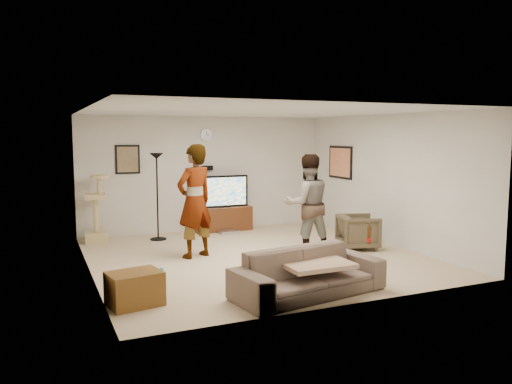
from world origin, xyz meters
name	(u,v)px	position (x,y,z in m)	size (l,w,h in m)	color
floor	(256,257)	(0.00, 0.00, -0.01)	(5.50, 5.50, 0.02)	tan
ceiling	(256,111)	(0.00, 0.00, 2.51)	(5.50, 5.50, 0.02)	silver
wall_back	(206,174)	(0.00, 2.75, 1.25)	(5.50, 0.04, 2.50)	beige
wall_front	(347,206)	(0.00, -2.75, 1.25)	(5.50, 0.04, 2.50)	beige
wall_left	(88,192)	(-2.75, 0.00, 1.25)	(0.04, 5.50, 2.50)	beige
wall_right	(387,179)	(2.75, 0.00, 1.25)	(0.04, 5.50, 2.50)	beige
wall_clock	(206,135)	(0.00, 2.72, 2.10)	(0.26, 0.26, 0.04)	silver
wall_speaker	(207,168)	(0.00, 2.69, 1.38)	(0.25, 0.10, 0.10)	black
picture_back	(128,159)	(-1.70, 2.73, 1.60)	(0.42, 0.03, 0.52)	#756146
picture_right	(340,162)	(2.73, 1.60, 1.50)	(0.03, 0.78, 0.62)	#D97D57
tv_stand	(223,219)	(0.29, 2.50, 0.26)	(1.26, 0.45, 0.53)	#432210
console_box	(229,232)	(0.28, 2.11, 0.04)	(0.40, 0.30, 0.07)	#B3B2BB
tv	(222,191)	(0.29, 2.50, 0.87)	(1.17, 0.08, 0.69)	black
tv_screen	(223,192)	(0.29, 2.46, 0.87)	(1.07, 0.01, 0.61)	yellow
floor_lamp	(157,197)	(-1.24, 2.10, 0.87)	(0.32, 0.32, 1.74)	black
cat_tree	(96,209)	(-2.41, 2.35, 0.67)	(0.43, 0.43, 1.34)	#CDB57F
person_left	(195,201)	(-0.98, 0.40, 0.98)	(0.71, 0.47, 1.95)	#B2B2B2
person_right	(307,204)	(0.93, -0.13, 0.88)	(0.86, 0.67, 1.77)	#265297
sofa	(309,272)	(-0.22, -2.21, 0.30)	(2.08, 0.81, 0.61)	brown
throw_blanket	(316,264)	(-0.12, -2.21, 0.41)	(0.90, 0.70, 0.06)	tan
beer_bottle	(369,235)	(0.73, -2.21, 0.73)	(0.06, 0.06, 0.25)	#43270D
armchair	(358,232)	(1.98, -0.19, 0.32)	(0.68, 0.70, 0.64)	#493F2E
side_table	(135,289)	(-2.40, -1.70, 0.21)	(0.63, 0.48, 0.42)	brown
toy_ball	(162,270)	(-1.74, -0.31, 0.03)	(0.07, 0.07, 0.07)	teal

